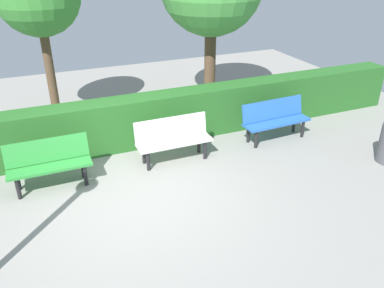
% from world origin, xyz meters
% --- Properties ---
extents(ground_plane, '(16.34, 16.34, 0.00)m').
position_xyz_m(ground_plane, '(0.00, 0.00, 0.00)').
color(ground_plane, gray).
extents(bench_blue, '(1.56, 0.54, 0.86)m').
position_xyz_m(bench_blue, '(-3.47, -1.02, 0.48)').
color(bench_blue, blue).
rests_on(bench_blue, ground_plane).
extents(bench_white, '(1.48, 0.45, 0.86)m').
position_xyz_m(bench_white, '(-1.08, -0.97, 0.48)').
color(bench_white, white).
rests_on(bench_white, ground_plane).
extents(bench_green, '(1.42, 0.47, 0.86)m').
position_xyz_m(bench_green, '(1.25, -0.92, 0.48)').
color(bench_green, '#2D8C38').
rests_on(bench_green, ground_plane).
extents(hedge_row, '(12.34, 0.57, 1.06)m').
position_xyz_m(hedge_row, '(-1.03, -1.91, 0.53)').
color(hedge_row, '#266023').
rests_on(hedge_row, ground_plane).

